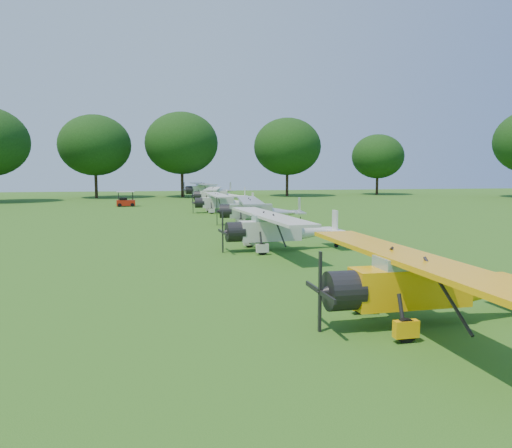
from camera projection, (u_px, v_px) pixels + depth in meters
The scene contains 9 objects.
ground at pixel (292, 265), 21.42m from camera, with size 160.00×160.00×0.00m, color #1F5214.
tree_belt at pixel (373, 78), 21.39m from camera, with size 137.36×130.27×14.52m.
aircraft_2 at pixel (427, 279), 13.18m from camera, with size 6.56×10.43×2.06m.
aircraft_3 at pixel (279, 227), 25.46m from camera, with size 6.48×10.33×2.03m.
aircraft_4 at pixel (257, 209), 37.29m from camera, with size 6.66×10.60×2.08m.
aircraft_5 at pixel (223, 201), 48.11m from camera, with size 6.25×9.93×1.96m.
aircraft_6 at pixel (218, 194), 59.91m from camera, with size 6.79×10.75×2.11m.
aircraft_7 at pixel (207, 189), 74.03m from camera, with size 7.55×11.98×2.35m.
golf_cart at pixel (125, 201), 56.29m from camera, with size 2.13×1.46×1.71m.
Camera 1 is at (-5.53, -20.43, 4.07)m, focal length 35.00 mm.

